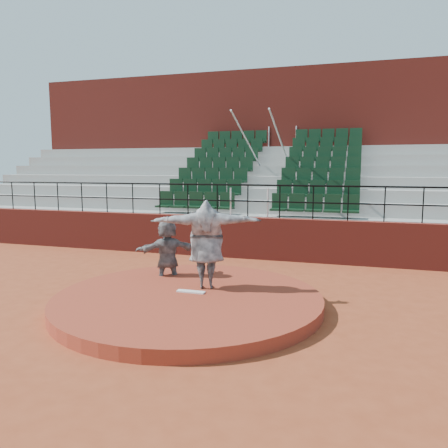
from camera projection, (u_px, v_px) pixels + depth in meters
The scene contains 9 objects.
ground at pixel (188, 306), 9.04m from camera, with size 90.00×90.00×0.00m, color #984022.
pitchers_mound at pixel (188, 300), 9.02m from camera, with size 5.50×5.50×0.25m, color #963621.
pitching_rubber at pixel (191, 292), 9.14m from camera, with size 0.60×0.15×0.03m, color white.
boundary_wall at pixel (248, 238), 13.69m from camera, with size 24.00×0.30×1.30m, color maroon.
wall_railing at pixel (248, 194), 13.50m from camera, with size 24.04×0.05×1.03m.
seating_deck at pixel (271, 203), 17.04m from camera, with size 24.00×5.97×4.63m.
press_box_facade at pixel (287, 152), 20.50m from camera, with size 24.00×3.00×7.10m, color maroon.
pitcher at pixel (206, 244), 9.40m from camera, with size 2.35×0.64×1.91m, color black.
fielder at pixel (167, 252), 10.56m from camera, with size 1.51×0.48×1.63m, color black.
Camera 1 is at (3.29, -8.12, 2.87)m, focal length 35.00 mm.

